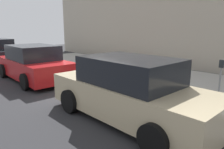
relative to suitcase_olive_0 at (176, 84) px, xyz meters
The scene contains 15 objects.
ground_plane 3.56m from the suitcase_olive_0, 10.97° to the left, with size 40.00×40.00×0.00m, color #28282B.
sidewalk_curb 3.93m from the suitcase_olive_0, 27.92° to the right, with size 18.00×5.00×0.14m, color #9E9B93.
suitcase_olive_0 is the anchor object (origin of this frame).
suitcase_maroon_1 0.60m from the suitcase_olive_0, ahead, with size 0.48×0.26×0.78m.
suitcase_navy_2 1.12m from the suitcase_olive_0, ahead, with size 0.37×0.25×0.99m.
suitcase_silver_3 1.66m from the suitcase_olive_0, ahead, with size 0.48×0.24×0.66m.
suitcase_teal_4 2.20m from the suitcase_olive_0, ahead, with size 0.38×0.23×0.92m.
suitcase_red_5 2.75m from the suitcase_olive_0, ahead, with size 0.49×0.26×0.78m.
suitcase_black_6 3.33m from the suitcase_olive_0, ahead, with size 0.45×0.25×0.91m.
suitcase_olive_7 3.88m from the suitcase_olive_0, ahead, with size 0.42×0.24×0.76m.
fire_hydrant 4.65m from the suitcase_olive_0, ahead, with size 0.39×0.21×0.81m.
bollard_post 5.25m from the suitcase_olive_0, ahead, with size 0.15×0.15×0.74m, color #333338.
parking_meter 1.35m from the suitcase_olive_0, 168.77° to the right, with size 0.12×0.09×1.27m.
parked_car_beige_0 2.25m from the suitcase_olive_0, 90.63° to the left, with size 4.54×1.97×1.59m.
parked_car_red_1 6.15m from the suitcase_olive_0, 21.35° to the left, with size 4.47×2.10×1.54m.
Camera 1 is at (-6.92, 5.36, 2.29)m, focal length 34.10 mm.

